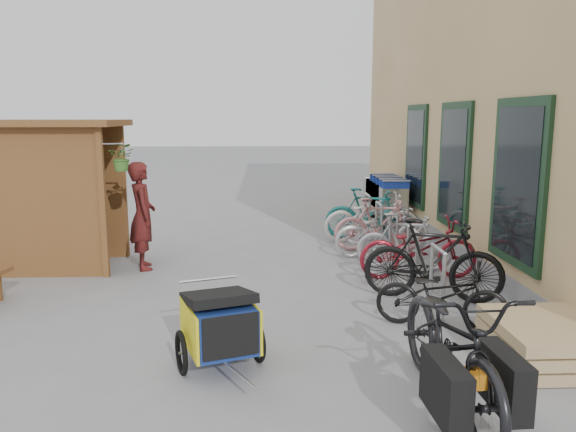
{
  "coord_description": "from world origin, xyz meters",
  "views": [
    {
      "loc": [
        0.15,
        -6.66,
        2.46
      ],
      "look_at": [
        0.5,
        1.5,
        1.0
      ],
      "focal_mm": 35.0,
      "sensor_mm": 36.0,
      "label": 1
    }
  ],
  "objects_px": {
    "kiosk": "(51,173)",
    "bike_1": "(433,260)",
    "shopping_carts": "(384,194)",
    "person_kiosk": "(142,216)",
    "child_trailer": "(220,322)",
    "bike_2": "(419,248)",
    "cargo_bike": "(452,345)",
    "bike_6": "(372,218)",
    "bike_3": "(404,242)",
    "bike_7": "(368,214)",
    "bike_4": "(381,231)",
    "bike_0": "(441,295)",
    "bike_5": "(379,225)",
    "pallet_stack": "(546,341)"
  },
  "relations": [
    {
      "from": "kiosk",
      "to": "bike_1",
      "type": "xyz_separation_m",
      "value": [
        5.68,
        -1.93,
        -1.0
      ]
    },
    {
      "from": "shopping_carts",
      "to": "bike_1",
      "type": "relative_size",
      "value": 1.32
    },
    {
      "from": "shopping_carts",
      "to": "kiosk",
      "type": "bearing_deg",
      "value": -147.65
    },
    {
      "from": "kiosk",
      "to": "person_kiosk",
      "type": "bearing_deg",
      "value": -5.72
    },
    {
      "from": "child_trailer",
      "to": "bike_2",
      "type": "distance_m",
      "value": 4.07
    },
    {
      "from": "cargo_bike",
      "to": "bike_6",
      "type": "relative_size",
      "value": 1.19
    },
    {
      "from": "child_trailer",
      "to": "bike_3",
      "type": "distance_m",
      "value": 4.4
    },
    {
      "from": "bike_2",
      "to": "bike_7",
      "type": "height_order",
      "value": "bike_7"
    },
    {
      "from": "cargo_bike",
      "to": "bike_4",
      "type": "distance_m",
      "value": 5.29
    },
    {
      "from": "bike_0",
      "to": "bike_2",
      "type": "relative_size",
      "value": 0.84
    },
    {
      "from": "child_trailer",
      "to": "bike_3",
      "type": "relative_size",
      "value": 0.93
    },
    {
      "from": "kiosk",
      "to": "bike_6",
      "type": "xyz_separation_m",
      "value": [
        5.54,
        1.64,
        -1.06
      ]
    },
    {
      "from": "bike_2",
      "to": "bike_1",
      "type": "bearing_deg",
      "value": 175.67
    },
    {
      "from": "bike_4",
      "to": "bike_5",
      "type": "distance_m",
      "value": 0.37
    },
    {
      "from": "bike_4",
      "to": "bike_6",
      "type": "xyz_separation_m",
      "value": [
        0.05,
        1.13,
        0.04
      ]
    },
    {
      "from": "shopping_carts",
      "to": "bike_0",
      "type": "height_order",
      "value": "shopping_carts"
    },
    {
      "from": "child_trailer",
      "to": "person_kiosk",
      "type": "height_order",
      "value": "person_kiosk"
    },
    {
      "from": "bike_2",
      "to": "cargo_bike",
      "type": "bearing_deg",
      "value": 169.11
    },
    {
      "from": "bike_2",
      "to": "kiosk",
      "type": "bearing_deg",
      "value": 81.57
    },
    {
      "from": "bike_2",
      "to": "bike_3",
      "type": "height_order",
      "value": "bike_2"
    },
    {
      "from": "kiosk",
      "to": "bike_5",
      "type": "bearing_deg",
      "value": 8.98
    },
    {
      "from": "shopping_carts",
      "to": "cargo_bike",
      "type": "relative_size",
      "value": 1.1
    },
    {
      "from": "kiosk",
      "to": "bike_6",
      "type": "distance_m",
      "value": 5.87
    },
    {
      "from": "bike_3",
      "to": "bike_7",
      "type": "xyz_separation_m",
      "value": [
        -0.17,
        2.23,
        0.06
      ]
    },
    {
      "from": "person_kiosk",
      "to": "bike_4",
      "type": "distance_m",
      "value": 4.11
    },
    {
      "from": "shopping_carts",
      "to": "cargo_bike",
      "type": "distance_m",
      "value": 8.82
    },
    {
      "from": "bike_6",
      "to": "bike_3",
      "type": "bearing_deg",
      "value": -174.19
    },
    {
      "from": "pallet_stack",
      "to": "child_trailer",
      "type": "bearing_deg",
      "value": 179.91
    },
    {
      "from": "child_trailer",
      "to": "bike_4",
      "type": "bearing_deg",
      "value": 40.86
    },
    {
      "from": "cargo_bike",
      "to": "pallet_stack",
      "type": "bearing_deg",
      "value": 31.94
    },
    {
      "from": "pallet_stack",
      "to": "bike_2",
      "type": "xyz_separation_m",
      "value": [
        -0.51,
        2.96,
        0.26
      ]
    },
    {
      "from": "kiosk",
      "to": "bike_3",
      "type": "bearing_deg",
      "value": -3.95
    },
    {
      "from": "child_trailer",
      "to": "bike_6",
      "type": "relative_size",
      "value": 0.77
    },
    {
      "from": "cargo_bike",
      "to": "bike_6",
      "type": "bearing_deg",
      "value": 82.53
    },
    {
      "from": "child_trailer",
      "to": "bike_2",
      "type": "bearing_deg",
      "value": 27.37
    },
    {
      "from": "bike_3",
      "to": "bike_4",
      "type": "bearing_deg",
      "value": 26.84
    },
    {
      "from": "bike_0",
      "to": "cargo_bike",
      "type": "bearing_deg",
      "value": -175.3
    },
    {
      "from": "child_trailer",
      "to": "bike_4",
      "type": "distance_m",
      "value": 5.05
    },
    {
      "from": "child_trailer",
      "to": "bike_0",
      "type": "bearing_deg",
      "value": 1.02
    },
    {
      "from": "bike_4",
      "to": "child_trailer",
      "type": "bearing_deg",
      "value": 142.0
    },
    {
      "from": "pallet_stack",
      "to": "bike_0",
      "type": "relative_size",
      "value": 0.79
    },
    {
      "from": "bike_1",
      "to": "bike_2",
      "type": "height_order",
      "value": "bike_1"
    },
    {
      "from": "person_kiosk",
      "to": "bike_5",
      "type": "xyz_separation_m",
      "value": [
        4.07,
        1.02,
        -0.38
      ]
    },
    {
      "from": "bike_0",
      "to": "bike_2",
      "type": "xyz_separation_m",
      "value": [
        0.29,
        2.03,
        0.08
      ]
    },
    {
      "from": "child_trailer",
      "to": "bike_7",
      "type": "height_order",
      "value": "bike_7"
    },
    {
      "from": "shopping_carts",
      "to": "bike_3",
      "type": "xyz_separation_m",
      "value": [
        -0.59,
        -4.37,
        -0.18
      ]
    },
    {
      "from": "child_trailer",
      "to": "cargo_bike",
      "type": "xyz_separation_m",
      "value": [
        2.01,
        -0.89,
        0.11
      ]
    },
    {
      "from": "bike_1",
      "to": "bike_4",
      "type": "xyz_separation_m",
      "value": [
        -0.19,
        2.45,
        -0.11
      ]
    },
    {
      "from": "bike_6",
      "to": "person_kiosk",
      "type": "bearing_deg",
      "value": 115.46
    },
    {
      "from": "bike_2",
      "to": "bike_5",
      "type": "relative_size",
      "value": 1.09
    }
  ]
}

